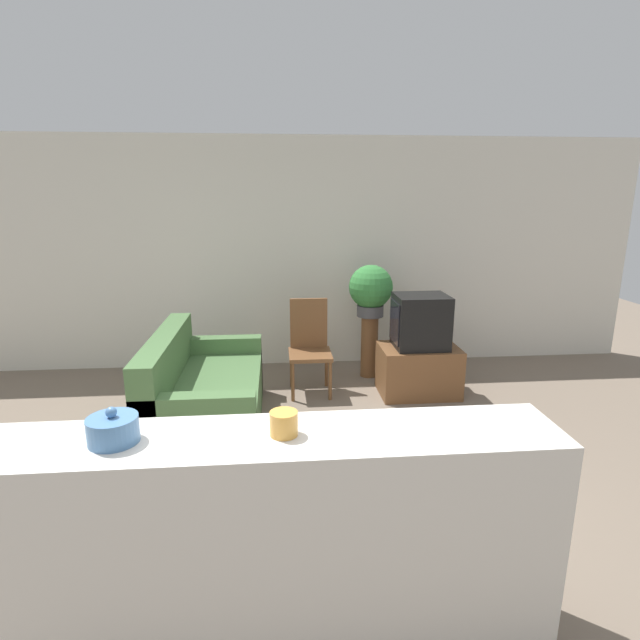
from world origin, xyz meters
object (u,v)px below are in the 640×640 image
Objects in this scene: wooden_chair at (309,343)px; decorative_bowl at (113,429)px; couch at (203,396)px; television at (420,321)px; potted_plant at (371,289)px.

decorative_bowl is (-1.01, -3.09, 0.60)m from wooden_chair.
decorative_bowl reaches higher than couch.
couch is 1.70× the size of wooden_chair.
television is 0.74m from potted_plant.
wooden_chair is at bearing -151.82° from potted_plant.
decorative_bowl is (-2.13, -2.90, 0.34)m from television.
potted_plant is at bearing 63.65° from decorative_bowl.
potted_plant is 3.88m from decorative_bowl.
couch is at bearing -164.19° from television.
television is 0.94× the size of potted_plant.
decorative_bowl is (-0.00, -2.30, 0.82)m from couch.
potted_plant reaches higher than decorative_bowl.
couch is at bearing -145.69° from potted_plant.
television is 3.62m from decorative_bowl.
television is at bearing 53.73° from decorative_bowl.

